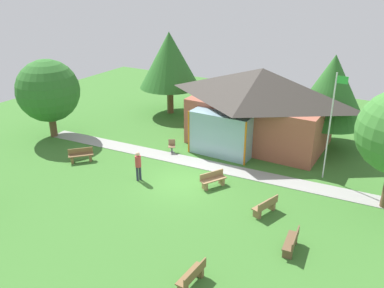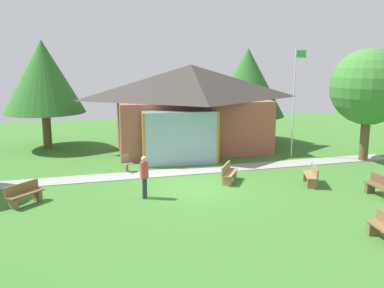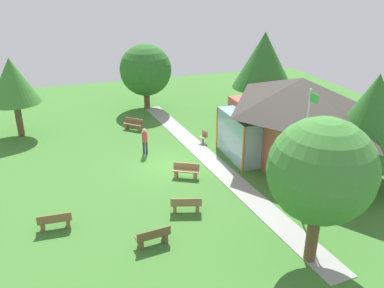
% 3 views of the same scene
% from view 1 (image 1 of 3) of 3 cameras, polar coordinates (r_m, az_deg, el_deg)
% --- Properties ---
extents(ground_plane, '(44.00, 44.00, 0.00)m').
position_cam_1_polar(ground_plane, '(22.97, -1.44, -5.43)').
color(ground_plane, '#3D752D').
extents(pavilion, '(9.73, 7.21, 5.16)m').
position_cam_1_polar(pavilion, '(27.69, 9.32, 5.39)').
color(pavilion, '#A35642').
rests_on(pavilion, ground_plane).
extents(footpath, '(23.53, 2.97, 0.03)m').
position_cam_1_polar(footpath, '(25.01, 1.74, -2.89)').
color(footpath, '#999993').
rests_on(footpath, ground_plane).
extents(flagpole, '(0.64, 0.08, 6.11)m').
position_cam_1_polar(flagpole, '(23.41, 18.85, 2.83)').
color(flagpole, silver).
rests_on(flagpole, ground_plane).
extents(bench_front_right, '(0.51, 1.52, 0.84)m').
position_cam_1_polar(bench_front_right, '(16.06, 0.01, -18.03)').
color(bench_front_right, brown).
rests_on(bench_front_right, ground_plane).
extents(bench_lawn_far_right, '(0.60, 1.54, 0.84)m').
position_cam_1_polar(bench_lawn_far_right, '(18.17, 13.77, -13.22)').
color(bench_lawn_far_right, brown).
rests_on(bench_lawn_far_right, ground_plane).
extents(bench_mid_right, '(0.87, 1.56, 0.84)m').
position_cam_1_polar(bench_mid_right, '(20.35, 10.24, -8.60)').
color(bench_mid_right, olive).
rests_on(bench_mid_right, ground_plane).
extents(bench_mid_left, '(1.34, 1.40, 0.84)m').
position_cam_1_polar(bench_mid_left, '(26.20, -15.28, -1.56)').
color(bench_mid_left, brown).
rests_on(bench_mid_left, ground_plane).
extents(bench_rear_near_path, '(1.11, 1.52, 0.84)m').
position_cam_1_polar(bench_rear_near_path, '(22.43, 2.94, -5.04)').
color(bench_rear_near_path, '#9E7A51').
rests_on(bench_rear_near_path, ground_plane).
extents(patio_chair_west, '(0.60, 0.60, 0.86)m').
position_cam_1_polar(patio_chair_west, '(26.58, -2.84, -0.32)').
color(patio_chair_west, '#8C6B4C').
rests_on(patio_chair_west, ground_plane).
extents(visitor_strolling_lawn, '(0.34, 0.34, 1.74)m').
position_cam_1_polar(visitor_strolling_lawn, '(22.97, -7.54, -2.77)').
color(visitor_strolling_lawn, '#2D3347').
rests_on(visitor_strolling_lawn, ground_plane).
extents(tree_behind_pavilion_right, '(4.90, 4.90, 6.18)m').
position_cam_1_polar(tree_behind_pavilion_right, '(27.91, 18.95, 7.29)').
color(tree_behind_pavilion_right, brown).
rests_on(tree_behind_pavilion_right, ground_plane).
extents(tree_behind_pavilion_left, '(4.88, 4.88, 6.63)m').
position_cam_1_polar(tree_behind_pavilion_left, '(33.13, -3.18, 11.65)').
color(tree_behind_pavilion_left, brown).
rests_on(tree_behind_pavilion_left, ground_plane).
extents(tree_west_hedge, '(4.31, 4.31, 5.52)m').
position_cam_1_polar(tree_west_hedge, '(29.94, -19.50, 7.02)').
color(tree_west_hedge, brown).
rests_on(tree_west_hedge, ground_plane).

